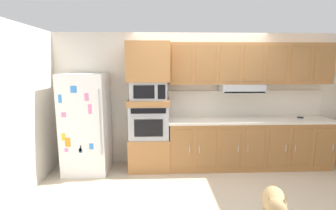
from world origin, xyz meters
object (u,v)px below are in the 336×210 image
(screwdriver, at_px, (300,117))
(dog, at_px, (274,204))
(built_in_oven, at_px, (149,121))
(microwave, at_px, (149,90))
(refrigerator, at_px, (86,123))

(screwdriver, bearing_deg, dog, -125.25)
(built_in_oven, height_order, microwave, microwave)
(refrigerator, relative_size, built_in_oven, 2.51)
(refrigerator, bearing_deg, built_in_oven, 3.47)
(screwdriver, bearing_deg, built_in_oven, -179.47)
(microwave, xyz_separation_m, dog, (1.43, -1.96, -1.04))
(screwdriver, relative_size, dog, 0.21)
(screwdriver, xyz_separation_m, dog, (-1.41, -1.99, -0.51))
(built_in_oven, height_order, screwdriver, built_in_oven)
(microwave, height_order, dog, microwave)
(microwave, bearing_deg, built_in_oven, 179.23)
(built_in_oven, distance_m, dog, 2.47)
(refrigerator, height_order, dog, refrigerator)
(refrigerator, relative_size, dog, 2.29)
(built_in_oven, distance_m, microwave, 0.56)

